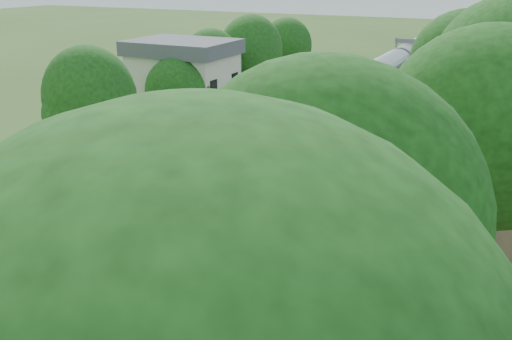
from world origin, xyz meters
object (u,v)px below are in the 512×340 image
at_px(lamppost_mid, 6,281).
at_px(lamppost_far, 164,193).
at_px(train, 432,55).
at_px(signal_farside, 394,139).
at_px(signal_gantry, 432,53).
at_px(station_building, 184,86).

bearing_deg(lamppost_mid, lamppost_far, 88.02).
height_order(lamppost_mid, lamppost_far, lamppost_far).
height_order(train, signal_farside, signal_farside).
bearing_deg(train, signal_gantry, -81.30).
height_order(lamppost_far, signal_farside, signal_farside).
bearing_deg(lamppost_far, signal_gantry, 82.15).
bearing_deg(station_building, signal_farside, -23.52).
bearing_deg(signal_gantry, signal_farside, -83.70).
xyz_separation_m(lamppost_far, signal_farside, (9.70, 9.54, 1.70)).
bearing_deg(train, station_building, -108.79).
bearing_deg(lamppost_far, signal_farside, 44.50).
distance_m(lamppost_far, signal_farside, 13.71).
height_order(train, lamppost_mid, lamppost_mid).
relative_size(station_building, lamppost_far, 1.74).
bearing_deg(lamppost_far, lamppost_mid, -91.98).
bearing_deg(lamppost_far, train, 86.63).
bearing_deg(train, lamppost_mid, -93.17).
height_order(station_building, signal_farside, station_building).
bearing_deg(signal_farside, signal_gantry, 96.30).
distance_m(station_building, signal_farside, 22.03).
distance_m(signal_gantry, lamppost_far, 43.79).
height_order(lamppost_mid, signal_farside, signal_farside).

